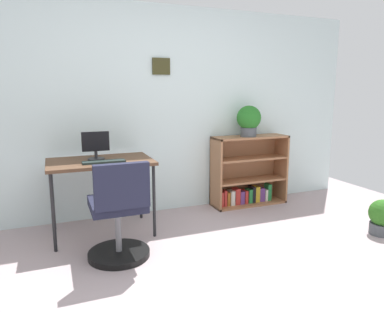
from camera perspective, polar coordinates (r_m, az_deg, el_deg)
wall_back at (r=4.07m, az=-6.62°, el=7.12°), size 5.20×0.12×2.32m
desk at (r=3.52m, az=-14.52°, el=-1.60°), size 0.98×0.63×0.74m
monitor at (r=3.53m, az=-15.24°, el=1.64°), size 0.26×0.16×0.27m
keyboard at (r=3.38m, az=-13.99°, el=-0.89°), size 0.39×0.11×0.02m
office_chair at (r=3.00m, az=-11.66°, el=-9.70°), size 0.52×0.55×0.86m
bookshelf_low at (r=4.45m, az=8.83°, el=-2.93°), size 0.94×0.30×0.85m
potted_plant_on_shelf at (r=4.29m, az=9.13°, el=5.78°), size 0.29×0.29×0.37m
potted_plant_floor at (r=3.98m, az=28.33°, el=-8.59°), size 0.26×0.26×0.35m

